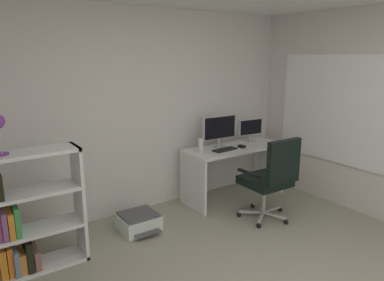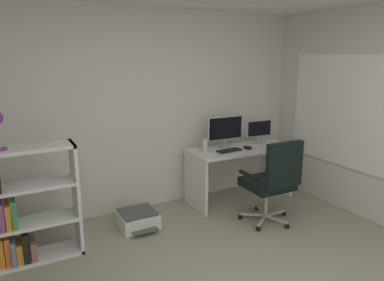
# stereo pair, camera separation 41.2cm
# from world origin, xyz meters

# --- Properties ---
(wall_back) EXTENTS (4.53, 0.10, 2.54)m
(wall_back) POSITION_xyz_m (0.00, 2.49, 1.27)
(wall_back) COLOR silver
(wall_back) RESTS_ON ground
(window_pane) EXTENTS (0.01, 1.58, 1.32)m
(window_pane) POSITION_xyz_m (2.26, 1.24, 1.27)
(window_pane) COLOR white
(window_frame) EXTENTS (0.02, 1.66, 1.40)m
(window_frame) POSITION_xyz_m (2.25, 1.24, 1.27)
(window_frame) COLOR white
(desk) EXTENTS (1.44, 0.59, 0.74)m
(desk) POSITION_xyz_m (1.27, 2.05, 0.54)
(desk) COLOR white
(desk) RESTS_ON ground
(monitor_main) EXTENTS (0.53, 0.18, 0.43)m
(monitor_main) POSITION_xyz_m (1.06, 2.14, 1.00)
(monitor_main) COLOR #B2B5B7
(monitor_main) RESTS_ON desk
(monitor_secondary) EXTENTS (0.40, 0.18, 0.33)m
(monitor_secondary) POSITION_xyz_m (1.64, 2.15, 0.93)
(monitor_secondary) COLOR #B2B5B7
(monitor_secondary) RESTS_ON desk
(keyboard) EXTENTS (0.35, 0.15, 0.02)m
(keyboard) POSITION_xyz_m (1.02, 1.97, 0.75)
(keyboard) COLOR black
(keyboard) RESTS_ON desk
(computer_mouse) EXTENTS (0.07, 0.10, 0.03)m
(computer_mouse) POSITION_xyz_m (1.30, 1.95, 0.76)
(computer_mouse) COLOR black
(computer_mouse) RESTS_ON desk
(desktop_speaker) EXTENTS (0.07, 0.07, 0.17)m
(desktop_speaker) POSITION_xyz_m (0.72, 2.10, 0.83)
(desktop_speaker) COLOR silver
(desktop_speaker) RESTS_ON desk
(office_chair) EXTENTS (0.63, 0.63, 1.04)m
(office_chair) POSITION_xyz_m (1.14, 1.24, 0.57)
(office_chair) COLOR #B7BABC
(office_chair) RESTS_ON ground
(bookshelf) EXTENTS (0.93, 0.32, 1.14)m
(bookshelf) POSITION_xyz_m (-1.54, 1.78, 0.51)
(bookshelf) COLOR white
(bookshelf) RESTS_ON ground
(printer) EXTENTS (0.43, 0.49, 0.20)m
(printer) POSITION_xyz_m (-0.28, 1.93, 0.10)
(printer) COLOR white
(printer) RESTS_ON ground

